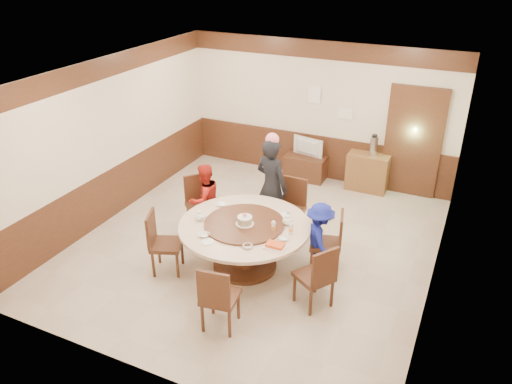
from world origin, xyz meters
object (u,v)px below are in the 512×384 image
at_px(birthday_cake, 245,220).
at_px(thermos, 374,146).
at_px(shrimp_platter, 275,246).
at_px(person_standing, 272,186).
at_px(person_blue, 319,239).
at_px(person_red, 205,199).
at_px(tv_stand, 305,167).
at_px(side_cabinet, 368,172).
at_px(banquet_table, 245,237).
at_px(television, 306,148).

relative_size(birthday_cake, thermos, 0.70).
height_order(birthday_cake, shrimp_platter, birthday_cake).
relative_size(person_standing, person_blue, 1.48).
xyz_separation_m(person_red, birthday_cake, (1.09, -0.70, 0.22)).
relative_size(person_red, person_blue, 1.09).
distance_m(person_red, tv_stand, 2.88).
bearing_deg(tv_stand, thermos, 1.27).
xyz_separation_m(person_red, tv_stand, (0.80, 2.74, -0.37)).
bearing_deg(shrimp_platter, birthday_cake, 151.33).
bearing_deg(person_standing, thermos, -100.04).
distance_m(person_standing, birthday_cake, 1.20).
bearing_deg(thermos, person_blue, -90.93).
bearing_deg(shrimp_platter, side_cabinet, 84.35).
height_order(person_blue, birthday_cake, person_blue).
bearing_deg(side_cabinet, birthday_cake, -106.13).
bearing_deg(thermos, banquet_table, -107.61).
bearing_deg(person_standing, banquet_table, 110.65).
relative_size(person_standing, birthday_cake, 6.31).
distance_m(banquet_table, person_blue, 1.10).
distance_m(person_red, shrimp_platter, 2.01).
xyz_separation_m(banquet_table, person_blue, (1.04, 0.37, 0.03)).
bearing_deg(shrimp_platter, banquet_table, 149.79).
xyz_separation_m(banquet_table, television, (-0.26, 3.40, 0.16)).
bearing_deg(thermos, person_standing, -117.13).
height_order(birthday_cake, tv_stand, birthday_cake).
distance_m(person_blue, thermos, 3.08).
distance_m(person_red, person_blue, 2.13).
bearing_deg(side_cabinet, thermos, 0.00).
height_order(person_standing, side_cabinet, person_standing).
xyz_separation_m(birthday_cake, shrimp_platter, (0.63, -0.34, -0.07)).
bearing_deg(banquet_table, birthday_cake, -56.36).
distance_m(television, thermos, 1.38).
relative_size(shrimp_platter, side_cabinet, 0.38).
xyz_separation_m(person_red, shrimp_platter, (1.72, -1.04, 0.16)).
height_order(person_red, person_blue, person_red).
distance_m(shrimp_platter, television, 3.89).
height_order(person_standing, thermos, person_standing).
distance_m(birthday_cake, thermos, 3.63).
relative_size(person_red, television, 1.84).
height_order(person_blue, shrimp_platter, person_blue).
distance_m(banquet_table, person_red, 1.26).
xyz_separation_m(television, thermos, (1.35, 0.03, 0.25)).
bearing_deg(birthday_cake, shrimp_platter, -28.67).
distance_m(television, side_cabinet, 1.33).
bearing_deg(side_cabinet, tv_stand, -178.67).
height_order(banquet_table, television, television).
height_order(banquet_table, thermos, thermos).
xyz_separation_m(person_standing, person_blue, (1.11, -0.79, -0.27)).
bearing_deg(thermos, shrimp_platter, -96.57).
bearing_deg(person_standing, tv_stand, -68.01).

